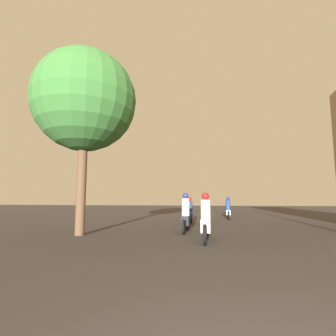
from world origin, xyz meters
The scene contains 6 objects.
motorcycle_white centered at (-0.93, 6.97, 0.63)m, with size 0.60×1.99×1.58m.
motorcycle_black centered at (-1.87, 9.25, 0.66)m, with size 0.60×1.91×1.63m.
motorcycle_blue centered at (-2.10, 12.82, 0.61)m, with size 0.60×2.15×1.51m.
motorcycle_silver centered at (0.13, 17.23, 0.62)m, with size 0.60×1.92×1.56m.
motorcycle_red centered at (0.27, 22.33, 0.63)m, with size 0.60×1.92×1.58m.
street_tree centered at (-5.73, 7.54, 5.31)m, with size 4.11×4.11×7.39m.
Camera 1 is at (-0.49, -1.80, 1.34)m, focal length 28.00 mm.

